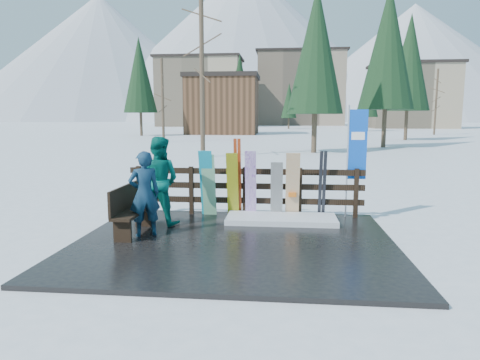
# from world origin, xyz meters

# --- Properties ---
(ground) EXTENTS (700.00, 700.00, 0.00)m
(ground) POSITION_xyz_m (0.00, 0.00, 0.00)
(ground) COLOR white
(ground) RESTS_ON ground
(deck) EXTENTS (6.00, 5.00, 0.08)m
(deck) POSITION_xyz_m (0.00, 0.00, 0.04)
(deck) COLOR black
(deck) RESTS_ON ground
(fence) EXTENTS (5.60, 0.10, 1.15)m
(fence) POSITION_xyz_m (0.00, 2.20, 0.74)
(fence) COLOR black
(fence) RESTS_ON deck
(snow_patch) EXTENTS (2.45, 1.00, 0.12)m
(snow_patch) POSITION_xyz_m (0.88, 1.60, 0.14)
(snow_patch) COLOR white
(snow_patch) RESTS_ON deck
(bench) EXTENTS (0.41, 1.50, 0.97)m
(bench) POSITION_xyz_m (-2.15, 0.29, 0.60)
(bench) COLOR black
(bench) RESTS_ON deck
(snowboard_0) EXTENTS (0.31, 0.43, 1.57)m
(snowboard_0) POSITION_xyz_m (-0.88, 1.98, 0.86)
(snowboard_0) COLOR #139DBD
(snowboard_0) RESTS_ON deck
(snowboard_1) EXTENTS (0.31, 0.37, 1.48)m
(snowboard_1) POSITION_xyz_m (-0.83, 1.98, 0.82)
(snowboard_1) COLOR silver
(snowboard_1) RESTS_ON deck
(snowboard_2) EXTENTS (0.27, 0.36, 1.52)m
(snowboard_2) POSITION_xyz_m (-0.27, 1.98, 0.84)
(snowboard_2) COLOR #FEFD12
(snowboard_2) RESTS_ON deck
(snowboard_3) EXTENTS (0.26, 0.31, 1.57)m
(snowboard_3) POSITION_xyz_m (0.15, 1.98, 0.86)
(snowboard_3) COLOR white
(snowboard_3) RESTS_ON deck
(snowboard_4) EXTENTS (0.28, 0.24, 1.31)m
(snowboard_4) POSITION_xyz_m (0.76, 1.98, 0.74)
(snowboard_4) COLOR black
(snowboard_4) RESTS_ON deck
(snowboard_5) EXTENTS (0.32, 0.40, 1.53)m
(snowboard_5) POSITION_xyz_m (1.12, 1.98, 0.85)
(snowboard_5) COLOR silver
(snowboard_5) RESTS_ON deck
(ski_pair_a) EXTENTS (0.16, 0.29, 1.84)m
(ski_pair_a) POSITION_xyz_m (-0.16, 2.05, 1.00)
(ski_pair_a) COLOR #A13413
(ski_pair_a) RESTS_ON deck
(ski_pair_b) EXTENTS (0.17, 0.27, 1.57)m
(ski_pair_b) POSITION_xyz_m (1.81, 2.05, 0.87)
(ski_pair_b) COLOR black
(ski_pair_b) RESTS_ON deck
(rental_flag) EXTENTS (0.45, 0.04, 2.60)m
(rental_flag) POSITION_xyz_m (2.55, 2.25, 1.69)
(rental_flag) COLOR silver
(rental_flag) RESTS_ON deck
(person_front) EXTENTS (0.73, 0.65, 1.68)m
(person_front) POSITION_xyz_m (-1.79, 0.18, 0.92)
(person_front) COLOR navy
(person_front) RESTS_ON deck
(person_back) EXTENTS (1.05, 0.89, 1.92)m
(person_back) POSITION_xyz_m (-1.78, 1.13, 1.04)
(person_back) COLOR #056355
(person_back) RESTS_ON deck
(resort_buildings) EXTENTS (73.00, 87.60, 22.60)m
(resort_buildings) POSITION_xyz_m (1.03, 115.41, 9.81)
(resort_buildings) COLOR tan
(resort_buildings) RESTS_ON ground
(trees) EXTENTS (42.34, 68.80, 12.54)m
(trees) POSITION_xyz_m (2.29, 46.89, 5.77)
(trees) COLOR #382B1E
(trees) RESTS_ON ground
(mountains) EXTENTS (520.00, 260.00, 120.00)m
(mountains) POSITION_xyz_m (-10.50, 328.41, 50.20)
(mountains) COLOR white
(mountains) RESTS_ON ground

